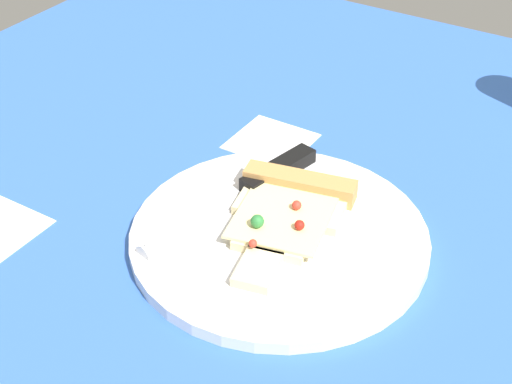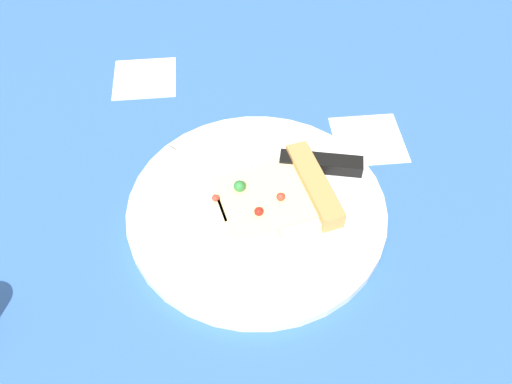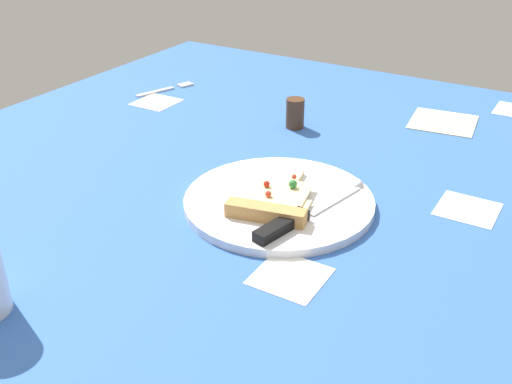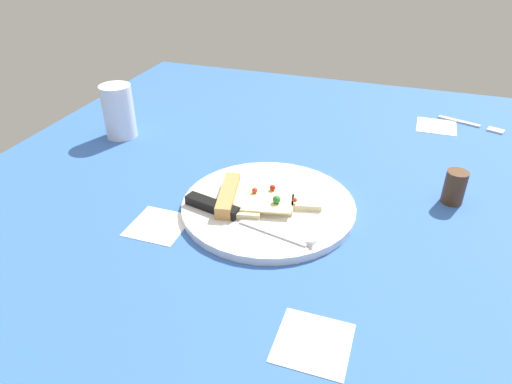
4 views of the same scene
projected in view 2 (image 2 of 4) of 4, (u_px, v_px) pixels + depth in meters
The scene contains 4 objects.
ground_plane at pixel (194, 264), 59.22cm from camera, with size 135.88×135.88×3.00cm.
plate at pixel (257, 209), 61.41cm from camera, with size 29.95×29.95×1.35cm, color silver.
pizza_slice at pixel (278, 195), 60.78cm from camera, with size 18.68×13.03×2.65cm.
knife at pixel (283, 161), 64.43cm from camera, with size 23.87×7.34×2.45cm.
Camera 2 is at (-3.89, 31.48, 49.63)cm, focal length 37.09 mm.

